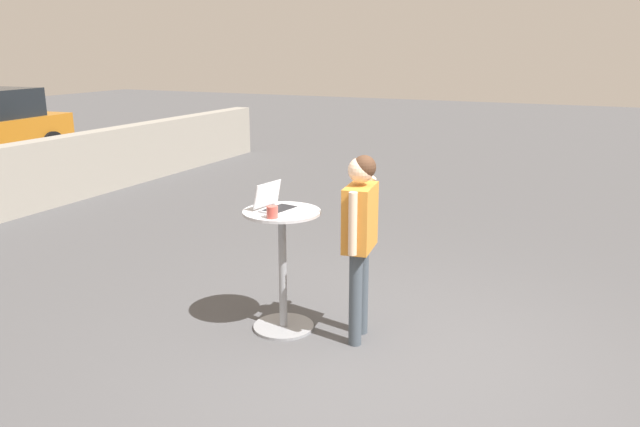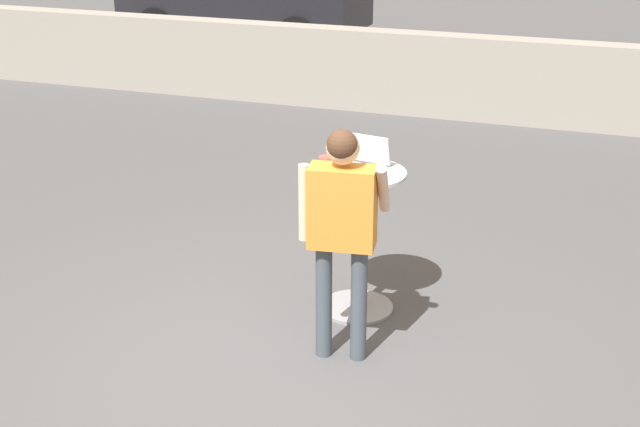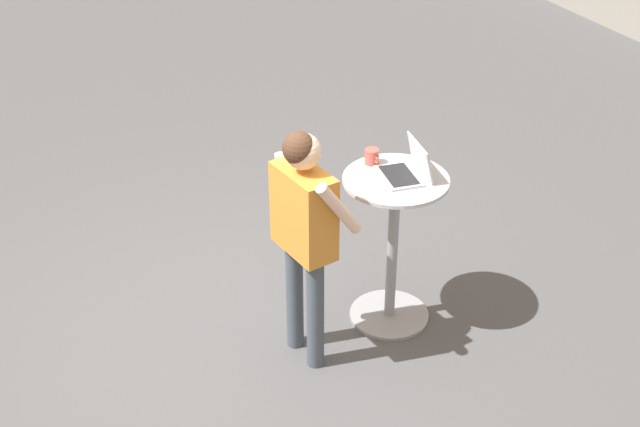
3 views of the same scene
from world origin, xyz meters
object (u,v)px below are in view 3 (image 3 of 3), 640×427
Objects in this scene: laptop at (407,169)px; standing_person at (304,221)px; coffee_mug at (372,157)px; cafe_table at (393,239)px.

standing_person reaches higher than laptop.
laptop reaches higher than coffee_mug.
standing_person is (0.33, -0.64, -0.12)m from coffee_mug.
cafe_table is at bearing -96.91° from laptop.
standing_person reaches higher than coffee_mug.
cafe_table is at bearing 10.05° from coffee_mug.
laptop is at bearing 24.19° from coffee_mug.
laptop reaches higher than cafe_table.
laptop is 0.27m from coffee_mug.
cafe_table is 0.56m from coffee_mug.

